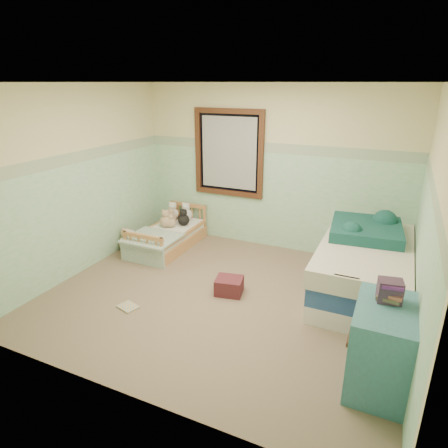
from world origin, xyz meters
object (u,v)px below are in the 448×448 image
at_px(toddler_bed_frame, 169,242).
at_px(dresser, 381,347).
at_px(twin_bed_frame, 362,284).
at_px(red_pillow, 229,286).
at_px(plush_floor_cream, 131,245).
at_px(floor_book, 128,307).
at_px(plush_floor_tan, 127,243).

relative_size(toddler_bed_frame, dresser, 1.80).
xyz_separation_m(twin_bed_frame, dresser, (0.30, -1.63, 0.27)).
xyz_separation_m(toddler_bed_frame, dresser, (3.28, -1.83, 0.30)).
bearing_deg(twin_bed_frame, toddler_bed_frame, 176.10).
height_order(toddler_bed_frame, red_pillow, red_pillow).
height_order(plush_floor_cream, twin_bed_frame, plush_floor_cream).
distance_m(toddler_bed_frame, floor_book, 1.82).
distance_m(toddler_bed_frame, dresser, 3.77).
height_order(plush_floor_cream, red_pillow, plush_floor_cream).
bearing_deg(plush_floor_tan, red_pillow, -15.33).
distance_m(plush_floor_cream, floor_book, 1.64).
xyz_separation_m(plush_floor_tan, red_pillow, (2.00, -0.55, -0.02)).
bearing_deg(toddler_bed_frame, dresser, -29.11).
bearing_deg(dresser, plush_floor_tan, 159.26).
relative_size(twin_bed_frame, dresser, 2.61).
distance_m(plush_floor_tan, dresser, 4.07).
xyz_separation_m(toddler_bed_frame, twin_bed_frame, (2.98, -0.20, 0.02)).
bearing_deg(plush_floor_tan, twin_bed_frame, 3.05).
bearing_deg(floor_book, toddler_bed_frame, 124.19).
height_order(plush_floor_tan, twin_bed_frame, plush_floor_tan).
height_order(twin_bed_frame, floor_book, twin_bed_frame).
bearing_deg(red_pillow, dresser, -26.30).
height_order(plush_floor_tan, floor_book, plush_floor_tan).
height_order(toddler_bed_frame, floor_book, toddler_bed_frame).
relative_size(toddler_bed_frame, twin_bed_frame, 0.69).
relative_size(twin_bed_frame, floor_book, 8.69).
height_order(plush_floor_tan, red_pillow, plush_floor_tan).
height_order(plush_floor_cream, plush_floor_tan, plush_floor_tan).
bearing_deg(twin_bed_frame, dresser, -79.54).
bearing_deg(plush_floor_cream, toddler_bed_frame, 43.95).
bearing_deg(plush_floor_cream, dresser, -20.86).
distance_m(twin_bed_frame, red_pillow, 1.67).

